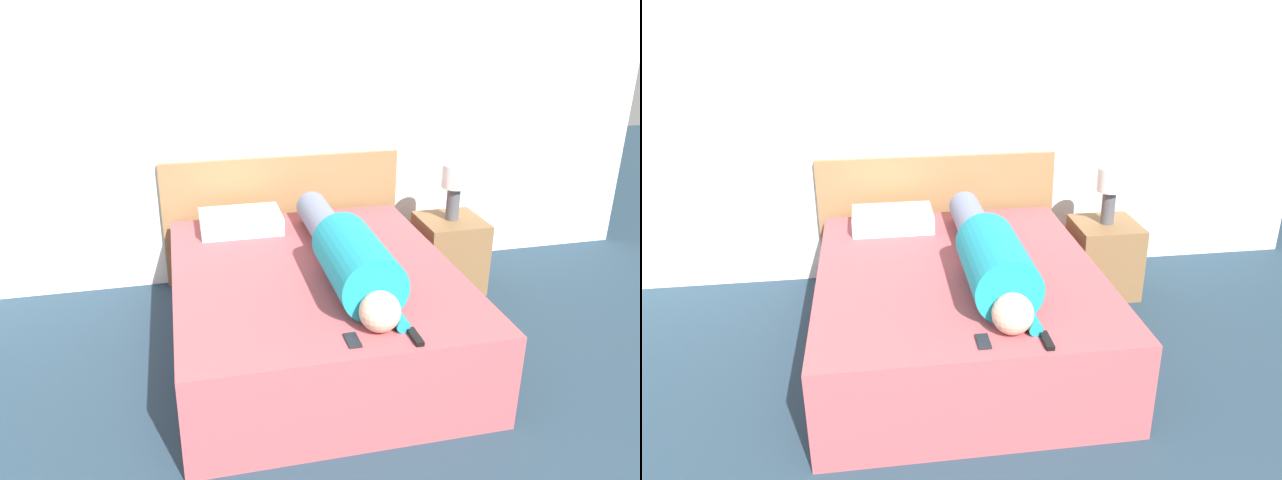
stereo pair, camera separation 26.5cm
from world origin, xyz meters
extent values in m
cube|color=white|center=(0.00, 3.88, 1.30)|extent=(6.03, 0.06, 2.60)
cube|color=#A84C51|center=(0.04, 2.68, 0.28)|extent=(1.69, 2.02, 0.56)
cube|color=olive|center=(0.04, 3.81, 0.48)|extent=(1.81, 0.04, 0.96)
cube|color=brown|center=(1.22, 3.32, 0.27)|extent=(0.46, 0.46, 0.55)
cylinder|color=#4C4C51|center=(1.22, 3.32, 0.67)|extent=(0.10, 0.10, 0.25)
cylinder|color=silver|center=(1.22, 3.32, 0.88)|extent=(0.19, 0.19, 0.17)
sphere|color=#DBB293|center=(0.20, 1.91, 0.66)|extent=(0.21, 0.21, 0.21)
cylinder|color=teal|center=(0.20, 2.32, 0.74)|extent=(0.36, 0.70, 0.36)
cylinder|color=slate|center=(0.20, 3.09, 0.67)|extent=(0.22, 0.83, 0.22)
cylinder|color=teal|center=(0.31, 1.96, 0.59)|extent=(0.07, 0.22, 0.07)
cube|color=white|center=(-0.32, 3.43, 0.62)|extent=(0.56, 0.38, 0.12)
cube|color=black|center=(0.35, 1.79, 0.57)|extent=(0.04, 0.15, 0.02)
cube|color=black|center=(0.04, 1.83, 0.56)|extent=(0.06, 0.13, 0.01)
camera|label=1|loc=(-0.70, -0.66, 2.18)|focal=35.00mm
camera|label=2|loc=(-0.44, -0.71, 2.18)|focal=35.00mm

